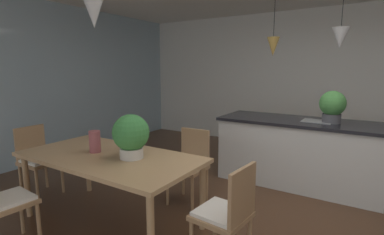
{
  "coord_description": "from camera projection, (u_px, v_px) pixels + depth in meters",
  "views": [
    {
      "loc": [
        0.69,
        -2.76,
        1.59
      ],
      "look_at": [
        -1.01,
        -0.06,
        1.05
      ],
      "focal_mm": 27.07,
      "sensor_mm": 36.0,
      "label": 1
    }
  ],
  "objects": [
    {
      "name": "ground_plane",
      "position": [
        279.0,
        229.0,
        2.93
      ],
      "size": [
        10.0,
        8.4,
        0.04
      ],
      "primitive_type": "cube",
      "color": "#4C301E"
    },
    {
      "name": "wall_back_kitchen",
      "position": [
        332.0,
        81.0,
        5.42
      ],
      "size": [
        10.0,
        0.12,
        2.7
      ],
      "primitive_type": "cube",
      "color": "white",
      "rests_on": "ground_plane"
    },
    {
      "name": "window_wall_left_glazing",
      "position": [
        40.0,
        83.0,
        4.83
      ],
      "size": [
        0.06,
        8.4,
        2.7
      ],
      "primitive_type": "cube",
      "color": "#9EB7C6",
      "rests_on": "ground_plane"
    },
    {
      "name": "dining_table",
      "position": [
        110.0,
        161.0,
        2.93
      ],
      "size": [
        1.89,
        0.94,
        0.73
      ],
      "color": "tan",
      "rests_on": "ground_plane"
    },
    {
      "name": "chair_near_left",
      "position": [
        0.0,
        200.0,
        2.48
      ],
      "size": [
        0.43,
        0.43,
        0.87
      ],
      "color": "#A87F56",
      "rests_on": "ground_plane"
    },
    {
      "name": "chair_kitchen_end",
      "position": [
        227.0,
        213.0,
        2.27
      ],
      "size": [
        0.44,
        0.44,
        0.87
      ],
      "color": "#A87F56",
      "rests_on": "ground_plane"
    },
    {
      "name": "chair_far_right",
      "position": [
        190.0,
        163.0,
        3.44
      ],
      "size": [
        0.41,
        0.41,
        0.87
      ],
      "color": "#A87F56",
      "rests_on": "ground_plane"
    },
    {
      "name": "chair_window_end",
      "position": [
        38.0,
        158.0,
        3.65
      ],
      "size": [
        0.41,
        0.41,
        0.87
      ],
      "color": "#A87F56",
      "rests_on": "ground_plane"
    },
    {
      "name": "kitchen_island",
      "position": [
        298.0,
        151.0,
        3.99
      ],
      "size": [
        2.12,
        0.84,
        0.91
      ],
      "color": "silver",
      "rests_on": "ground_plane"
    },
    {
      "name": "pendant_over_table",
      "position": [
        94.0,
        14.0,
        2.78
      ],
      "size": [
        0.18,
        0.18,
        0.73
      ],
      "color": "black"
    },
    {
      "name": "pendant_over_island_main",
      "position": [
        273.0,
        46.0,
        3.97
      ],
      "size": [
        0.17,
        0.17,
        0.94
      ],
      "color": "black"
    },
    {
      "name": "pendant_over_island_aux",
      "position": [
        340.0,
        38.0,
        3.52
      ],
      "size": [
        0.2,
        0.2,
        0.87
      ],
      "color": "black"
    },
    {
      "name": "potted_plant_on_island",
      "position": [
        332.0,
        106.0,
        3.68
      ],
      "size": [
        0.32,
        0.32,
        0.41
      ],
      "color": "#4C4C51",
      "rests_on": "kitchen_island"
    },
    {
      "name": "potted_plant_on_table",
      "position": [
        131.0,
        135.0,
        2.79
      ],
      "size": [
        0.36,
        0.36,
        0.43
      ],
      "color": "beige",
      "rests_on": "dining_table"
    },
    {
      "name": "vase_on_dining_table",
      "position": [
        95.0,
        142.0,
        3.01
      ],
      "size": [
        0.12,
        0.12,
        0.23
      ],
      "color": "#994C51",
      "rests_on": "dining_table"
    }
  ]
}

